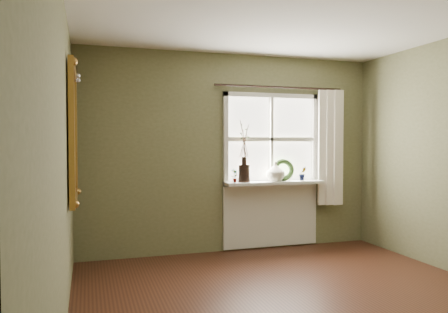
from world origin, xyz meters
name	(u,v)px	position (x,y,z in m)	size (l,w,h in m)	color
ceiling	(319,1)	(0.00, 0.00, 2.60)	(4.50, 4.50, 0.00)	silver
wall_back	(231,153)	(0.00, 2.30, 1.30)	(4.00, 0.10, 2.60)	#666743
wall_left	(54,163)	(-2.05, 0.00, 1.30)	(0.10, 4.50, 2.60)	#666743
window_frame	(271,139)	(0.55, 2.23, 1.48)	(1.36, 0.06, 1.24)	silver
window_sill	(274,183)	(0.55, 2.12, 0.90)	(1.36, 0.26, 0.04)	silver
window_apron	(271,214)	(0.55, 2.23, 0.46)	(1.36, 0.04, 0.88)	silver
dark_jug	(244,173)	(0.12, 2.12, 1.04)	(0.16, 0.16, 0.23)	black
cream_vase	(275,172)	(0.57, 2.12, 1.05)	(0.25, 0.25, 0.26)	silver
wreath	(283,172)	(0.70, 2.16, 1.03)	(0.30, 0.30, 0.07)	#2C471F
potted_plant_left	(235,176)	(-0.01, 2.12, 1.01)	(0.09, 0.06, 0.18)	#2C471F
potted_plant_right	(303,174)	(0.97, 2.12, 1.01)	(0.10, 0.08, 0.18)	#2C471F
curtain	(330,148)	(1.39, 2.13, 1.37)	(0.36, 0.12, 1.59)	white
curtain_rod	(280,87)	(0.65, 2.17, 2.18)	(0.03, 0.03, 1.84)	black
gilt_mirror	(73,134)	(-1.96, 1.34, 1.52)	(0.10, 1.13, 1.35)	white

